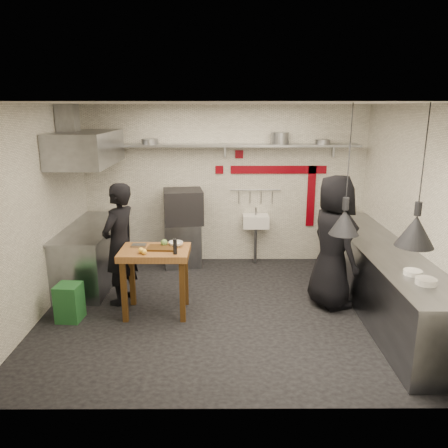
{
  "coord_description": "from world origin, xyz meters",
  "views": [
    {
      "loc": [
        -0.05,
        -5.62,
        2.76
      ],
      "look_at": [
        -0.02,
        0.3,
        1.16
      ],
      "focal_mm": 35.0,
      "sensor_mm": 36.0,
      "label": 1
    }
  ],
  "objects_px": {
    "prep_table": "(156,281)",
    "chef_right": "(333,242)",
    "chef_left": "(120,244)",
    "green_bin": "(69,302)",
    "combi_oven": "(183,206)",
    "oven_stand": "(183,243)"
  },
  "relations": [
    {
      "from": "prep_table",
      "to": "chef_right",
      "type": "distance_m",
      "value": 2.51
    },
    {
      "from": "prep_table",
      "to": "chef_left",
      "type": "height_order",
      "value": "chef_left"
    },
    {
      "from": "green_bin",
      "to": "prep_table",
      "type": "distance_m",
      "value": 1.17
    },
    {
      "from": "combi_oven",
      "to": "chef_left",
      "type": "relative_size",
      "value": 0.37
    },
    {
      "from": "green_bin",
      "to": "prep_table",
      "type": "xyz_separation_m",
      "value": [
        1.13,
        0.21,
        0.21
      ]
    },
    {
      "from": "oven_stand",
      "to": "green_bin",
      "type": "xyz_separation_m",
      "value": [
        -1.32,
        -2.11,
        -0.15
      ]
    },
    {
      "from": "oven_stand",
      "to": "combi_oven",
      "type": "bearing_deg",
      "value": -71.41
    },
    {
      "from": "oven_stand",
      "to": "prep_table",
      "type": "bearing_deg",
      "value": -104.22
    },
    {
      "from": "oven_stand",
      "to": "prep_table",
      "type": "relative_size",
      "value": 0.87
    },
    {
      "from": "green_bin",
      "to": "chef_left",
      "type": "relative_size",
      "value": 0.29
    },
    {
      "from": "oven_stand",
      "to": "combi_oven",
      "type": "relative_size",
      "value": 1.22
    },
    {
      "from": "prep_table",
      "to": "green_bin",
      "type": "bearing_deg",
      "value": -169.07
    },
    {
      "from": "green_bin",
      "to": "chef_right",
      "type": "xyz_separation_m",
      "value": [
        3.58,
        0.46,
        0.69
      ]
    },
    {
      "from": "green_bin",
      "to": "prep_table",
      "type": "relative_size",
      "value": 0.54
    },
    {
      "from": "green_bin",
      "to": "prep_table",
      "type": "bearing_deg",
      "value": 10.42
    },
    {
      "from": "chef_left",
      "to": "chef_right",
      "type": "relative_size",
      "value": 0.93
    },
    {
      "from": "combi_oven",
      "to": "chef_left",
      "type": "bearing_deg",
      "value": -126.3
    },
    {
      "from": "oven_stand",
      "to": "combi_oven",
      "type": "distance_m",
      "value": 0.69
    },
    {
      "from": "prep_table",
      "to": "chef_right",
      "type": "xyz_separation_m",
      "value": [
        2.45,
        0.25,
        0.48
      ]
    },
    {
      "from": "combi_oven",
      "to": "prep_table",
      "type": "height_order",
      "value": "combi_oven"
    },
    {
      "from": "chef_left",
      "to": "combi_oven",
      "type": "bearing_deg",
      "value": 175.84
    },
    {
      "from": "combi_oven",
      "to": "chef_right",
      "type": "xyz_separation_m",
      "value": [
        2.22,
        -1.59,
        -0.15
      ]
    }
  ]
}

